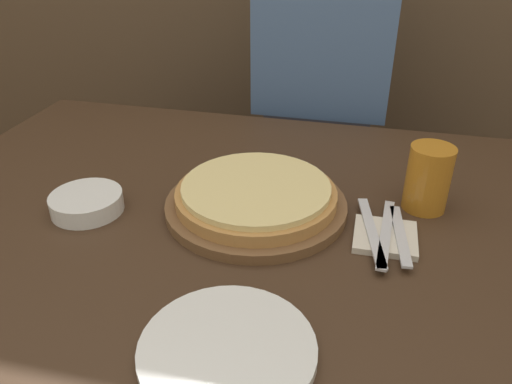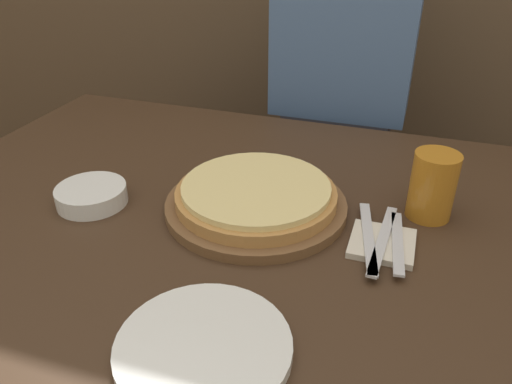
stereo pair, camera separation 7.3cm
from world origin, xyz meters
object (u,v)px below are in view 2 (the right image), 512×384
side_bowl (92,195)px  spoon (398,242)px  pizza_on_board (256,198)px  dinner_knife (383,239)px  fork (368,237)px  dinner_plate (204,347)px  diner_person (338,122)px  beer_glass (433,183)px

side_bowl → spoon: (0.59, 0.04, -0.00)m
pizza_on_board → spoon: size_ratio=1.89×
side_bowl → dinner_knife: side_bowl is taller
pizza_on_board → fork: pizza_on_board is taller
pizza_on_board → side_bowl: 0.33m
dinner_plate → diner_person: (-0.00, 1.01, -0.07)m
dinner_plate → fork: bearing=61.4°
pizza_on_board → side_bowl: pizza_on_board is taller
dinner_knife → pizza_on_board: bearing=169.9°
pizza_on_board → diner_person: size_ratio=0.27×
side_bowl → diner_person: 0.82m
diner_person → pizza_on_board: bearing=-94.1°
fork → dinner_knife: (0.03, 0.00, 0.00)m
pizza_on_board → diner_person: diner_person is taller
pizza_on_board → dinner_plate: pizza_on_board is taller
dinner_knife → diner_person: 0.72m
side_bowl → fork: 0.54m
beer_glass → side_bowl: bearing=-165.4°
side_bowl → spoon: bearing=3.5°
fork → spoon: bearing=0.0°
fork → dinner_plate: bearing=-118.6°
beer_glass → dinner_plate: beer_glass is taller
dinner_plate → fork: size_ratio=1.09×
side_bowl → fork: bearing=3.8°
dinner_knife → diner_person: bearing=106.2°
pizza_on_board → beer_glass: size_ratio=2.72×
dinner_plate → spoon: dinner_plate is taller
side_bowl → pizza_on_board: bearing=14.1°
beer_glass → side_bowl: size_ratio=0.93×
diner_person → beer_glass: bearing=-64.2°
dinner_plate → diner_person: bearing=90.1°
diner_person → dinner_knife: bearing=-73.8°
pizza_on_board → diner_person: bearing=85.9°
pizza_on_board → fork: (0.22, -0.04, -0.01)m
pizza_on_board → side_bowl: (-0.32, -0.08, -0.01)m
dinner_knife → diner_person: (-0.20, 0.69, -0.07)m
spoon → dinner_knife: bearing=180.0°
fork → diner_person: bearing=104.2°
beer_glass → fork: 0.17m
side_bowl → dinner_knife: size_ratio=0.63×
fork → dinner_knife: bearing=0.0°
fork → spoon: same height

